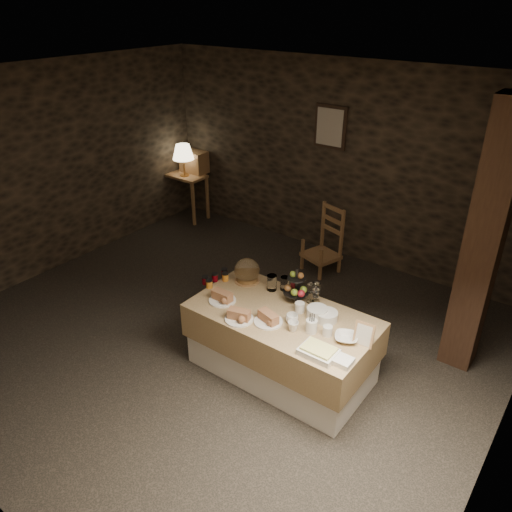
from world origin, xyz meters
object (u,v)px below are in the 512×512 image
Objects in this scene: buffet_table at (282,339)px; timber_column at (483,244)px; table_lamp at (183,152)px; wine_rack at (194,162)px; console_table at (185,182)px; chair at (324,242)px; fruit_stand at (296,289)px.

timber_column reaches higher than buffet_table.
table_lamp is 0.31m from wine_rack.
buffet_table is 2.35× the size of console_table.
wine_rack is at bearing 144.20° from buffet_table.
timber_column reaches higher than chair.
fruit_stand reaches higher than buffet_table.
chair is (-0.70, 2.02, 0.00)m from buffet_table.
console_table is at bearing 135.00° from table_lamp.
console_table is 0.51m from table_lamp.
table_lamp is 4.72m from timber_column.
table_lamp is at bearing 146.91° from buffet_table.
console_table reaches higher than buffet_table.
table_lamp reaches higher than buffet_table.
table_lamp is at bearing 149.97° from fruit_stand.
buffet_table is at bearing -53.00° from chair.
console_table is (-3.36, 2.21, 0.21)m from buffet_table.
chair is at bearing 109.16° from buffet_table.
buffet_table is 0.50m from fruit_stand.
console_table is at bearing 168.17° from timber_column.
buffet_table is at bearing -35.80° from wine_rack.
chair is (2.66, -0.18, -0.21)m from console_table.
wine_rack reaches higher than fruit_stand.
console_table is at bearing 149.69° from fruit_stand.
table_lamp reaches higher than wine_rack.
fruit_stand is (3.34, -1.95, 0.21)m from console_table.
chair is at bearing -7.92° from wine_rack.
table_lamp is (-3.31, 2.16, 0.71)m from buffet_table.
fruit_stand is at bearing -51.04° from chair.
table_lamp is at bearing -45.00° from console_table.
timber_column is 1.72m from fruit_stand.
table_lamp is 0.19× the size of timber_column.
fruit_stand is (3.29, -1.90, -0.29)m from table_lamp.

